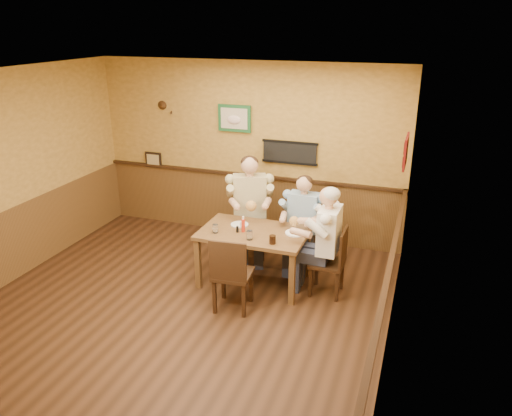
{
  "coord_description": "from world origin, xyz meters",
  "views": [
    {
      "loc": [
        2.67,
        -4.75,
        3.36
      ],
      "look_at": [
        0.7,
        0.89,
        1.1
      ],
      "focal_mm": 35.0,
      "sensor_mm": 36.0,
      "label": 1
    }
  ],
  "objects_px": {
    "dining_table": "(254,237)",
    "chair_right_end": "(328,261)",
    "water_glass_mid": "(250,235)",
    "cola_tumbler": "(273,240)",
    "chair_back_right": "(303,239)",
    "chair_back_left": "(250,226)",
    "salt_shaker": "(241,225)",
    "diner_tan_shirt": "(250,212)",
    "diner_blue_polo": "(303,227)",
    "water_glass_left": "(215,229)",
    "diner_white_elder": "(328,247)",
    "hot_sauce_bottle": "(243,225)",
    "chair_near_side": "(233,272)",
    "pepper_shaker": "(237,229)"
  },
  "relations": [
    {
      "from": "chair_right_end",
      "to": "water_glass_left",
      "type": "distance_m",
      "value": 1.51
    },
    {
      "from": "chair_near_side",
      "to": "dining_table",
      "type": "bearing_deg",
      "value": -97.36
    },
    {
      "from": "dining_table",
      "to": "diner_tan_shirt",
      "type": "distance_m",
      "value": 0.81
    },
    {
      "from": "chair_back_left",
      "to": "diner_white_elder",
      "type": "height_order",
      "value": "diner_white_elder"
    },
    {
      "from": "chair_back_left",
      "to": "diner_white_elder",
      "type": "distance_m",
      "value": 1.51
    },
    {
      "from": "diner_tan_shirt",
      "to": "diner_blue_polo",
      "type": "bearing_deg",
      "value": -28.38
    },
    {
      "from": "chair_back_left",
      "to": "cola_tumbler",
      "type": "bearing_deg",
      "value": -79.1
    },
    {
      "from": "diner_white_elder",
      "to": "water_glass_left",
      "type": "bearing_deg",
      "value": -79.63
    },
    {
      "from": "chair_right_end",
      "to": "diner_tan_shirt",
      "type": "relative_size",
      "value": 0.65
    },
    {
      "from": "chair_back_right",
      "to": "salt_shaker",
      "type": "distance_m",
      "value": 1.0
    },
    {
      "from": "salt_shaker",
      "to": "diner_white_elder",
      "type": "bearing_deg",
      "value": -0.77
    },
    {
      "from": "water_glass_left",
      "to": "pepper_shaker",
      "type": "height_order",
      "value": "water_glass_left"
    },
    {
      "from": "chair_near_side",
      "to": "water_glass_mid",
      "type": "height_order",
      "value": "chair_near_side"
    },
    {
      "from": "diner_blue_polo",
      "to": "chair_right_end",
      "type": "bearing_deg",
      "value": -48.45
    },
    {
      "from": "chair_back_left",
      "to": "cola_tumbler",
      "type": "height_order",
      "value": "chair_back_left"
    },
    {
      "from": "pepper_shaker",
      "to": "diner_blue_polo",
      "type": "bearing_deg",
      "value": 47.33
    },
    {
      "from": "cola_tumbler",
      "to": "chair_back_right",
      "type": "bearing_deg",
      "value": 80.35
    },
    {
      "from": "hot_sauce_bottle",
      "to": "chair_right_end",
      "type": "bearing_deg",
      "value": 4.72
    },
    {
      "from": "chair_near_side",
      "to": "diner_tan_shirt",
      "type": "distance_m",
      "value": 1.49
    },
    {
      "from": "chair_right_end",
      "to": "diner_tan_shirt",
      "type": "bearing_deg",
      "value": -117.57
    },
    {
      "from": "chair_back_left",
      "to": "salt_shaker",
      "type": "relative_size",
      "value": 10.63
    },
    {
      "from": "chair_back_right",
      "to": "salt_shaker",
      "type": "height_order",
      "value": "chair_back_right"
    },
    {
      "from": "chair_back_left",
      "to": "diner_tan_shirt",
      "type": "bearing_deg",
      "value": 0.0
    },
    {
      "from": "chair_near_side",
      "to": "hot_sauce_bottle",
      "type": "height_order",
      "value": "chair_near_side"
    },
    {
      "from": "diner_white_elder",
      "to": "water_glass_left",
      "type": "distance_m",
      "value": 1.48
    },
    {
      "from": "chair_back_right",
      "to": "diner_white_elder",
      "type": "distance_m",
      "value": 0.82
    },
    {
      "from": "chair_near_side",
      "to": "diner_tan_shirt",
      "type": "bearing_deg",
      "value": -83.61
    },
    {
      "from": "chair_back_right",
      "to": "diner_tan_shirt",
      "type": "relative_size",
      "value": 0.62
    },
    {
      "from": "chair_back_left",
      "to": "water_glass_left",
      "type": "xyz_separation_m",
      "value": [
        -0.13,
        -0.96,
        0.32
      ]
    },
    {
      "from": "dining_table",
      "to": "chair_back_right",
      "type": "height_order",
      "value": "chair_back_right"
    },
    {
      "from": "water_glass_mid",
      "to": "cola_tumbler",
      "type": "height_order",
      "value": "water_glass_mid"
    },
    {
      "from": "diner_tan_shirt",
      "to": "water_glass_left",
      "type": "bearing_deg",
      "value": -120.06
    },
    {
      "from": "chair_back_right",
      "to": "cola_tumbler",
      "type": "bearing_deg",
      "value": -95.86
    },
    {
      "from": "dining_table",
      "to": "chair_back_right",
      "type": "distance_m",
      "value": 0.86
    },
    {
      "from": "chair_right_end",
      "to": "diner_blue_polo",
      "type": "bearing_deg",
      "value": -141.41
    },
    {
      "from": "diner_tan_shirt",
      "to": "salt_shaker",
      "type": "relative_size",
      "value": 15.19
    },
    {
      "from": "diner_tan_shirt",
      "to": "cola_tumbler",
      "type": "relative_size",
      "value": 12.9
    },
    {
      "from": "dining_table",
      "to": "water_glass_mid",
      "type": "relative_size",
      "value": 11.71
    },
    {
      "from": "chair_right_end",
      "to": "water_glass_mid",
      "type": "relative_size",
      "value": 7.64
    },
    {
      "from": "diner_blue_polo",
      "to": "water_glass_left",
      "type": "distance_m",
      "value": 1.31
    },
    {
      "from": "hot_sauce_bottle",
      "to": "pepper_shaker",
      "type": "relative_size",
      "value": 2.36
    },
    {
      "from": "dining_table",
      "to": "chair_right_end",
      "type": "distance_m",
      "value": 1.01
    },
    {
      "from": "water_glass_mid",
      "to": "hot_sauce_bottle",
      "type": "bearing_deg",
      "value": 128.02
    },
    {
      "from": "water_glass_mid",
      "to": "salt_shaker",
      "type": "xyz_separation_m",
      "value": [
        -0.23,
        0.32,
        -0.01
      ]
    },
    {
      "from": "water_glass_mid",
      "to": "chair_back_right",
      "type": "bearing_deg",
      "value": 62.99
    },
    {
      "from": "water_glass_left",
      "to": "pepper_shaker",
      "type": "relative_size",
      "value": 1.38
    },
    {
      "from": "chair_right_end",
      "to": "hot_sauce_bottle",
      "type": "relative_size",
      "value": 4.67
    },
    {
      "from": "chair_near_side",
      "to": "cola_tumbler",
      "type": "bearing_deg",
      "value": -138.21
    },
    {
      "from": "chair_back_left",
      "to": "water_glass_mid",
      "type": "relative_size",
      "value": 8.19
    },
    {
      "from": "diner_blue_polo",
      "to": "hot_sauce_bottle",
      "type": "xyz_separation_m",
      "value": [
        -0.63,
        -0.72,
        0.23
      ]
    }
  ]
}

